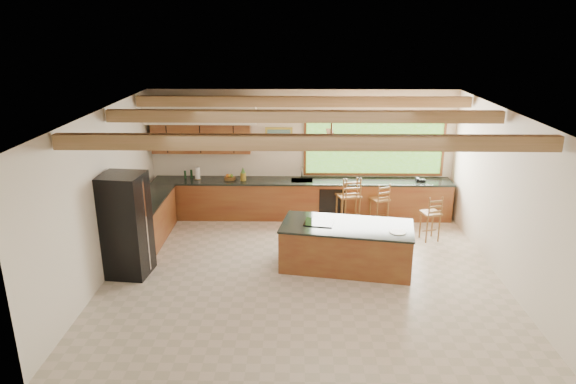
{
  "coord_description": "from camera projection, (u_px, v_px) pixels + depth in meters",
  "views": [
    {
      "loc": [
        -0.12,
        -8.64,
        4.46
      ],
      "look_at": [
        -0.29,
        0.8,
        1.33
      ],
      "focal_mm": 32.0,
      "sensor_mm": 36.0,
      "label": 1
    }
  ],
  "objects": [
    {
      "name": "bar_stool_a",
      "position": [
        351.0,
        197.0,
        11.63
      ],
      "size": [
        0.49,
        0.49,
        1.17
      ],
      "rotation": [
        0.0,
        0.0,
        0.18
      ],
      "color": "brown",
      "rests_on": "ground"
    },
    {
      "name": "island",
      "position": [
        346.0,
        246.0,
        9.73
      ],
      "size": [
        2.61,
        1.56,
        0.87
      ],
      "rotation": [
        0.0,
        0.0,
        -0.17
      ],
      "color": "brown",
      "rests_on": "ground"
    },
    {
      "name": "bar_stool_b",
      "position": [
        380.0,
        200.0,
        11.65
      ],
      "size": [
        0.49,
        0.49,
        1.03
      ],
      "rotation": [
        0.0,
        0.0,
        0.43
      ],
      "color": "brown",
      "rests_on": "ground"
    },
    {
      "name": "bar_stool_c",
      "position": [
        347.0,
        197.0,
        11.63
      ],
      "size": [
        0.53,
        0.53,
        1.17
      ],
      "rotation": [
        0.0,
        0.0,
        0.32
      ],
      "color": "brown",
      "rests_on": "ground"
    },
    {
      "name": "bar_stool_d",
      "position": [
        431.0,
        214.0,
        10.83
      ],
      "size": [
        0.45,
        0.45,
        1.02
      ],
      "rotation": [
        0.0,
        0.0,
        0.26
      ],
      "color": "brown",
      "rests_on": "ground"
    },
    {
      "name": "counter_run",
      "position": [
        267.0,
        204.0,
        11.86
      ],
      "size": [
        7.12,
        3.1,
        1.25
      ],
      "color": "brown",
      "rests_on": "ground"
    },
    {
      "name": "room_shell",
      "position": [
        294.0,
        149.0,
        9.53
      ],
      "size": [
        7.27,
        6.54,
        3.02
      ],
      "color": "beige",
      "rests_on": "ground"
    },
    {
      "name": "ground",
      "position": [
        303.0,
        273.0,
        9.6
      ],
      "size": [
        7.2,
        7.2,
        0.0
      ],
      "primitive_type": "plane",
      "color": "beige",
      "rests_on": "ground"
    },
    {
      "name": "refrigerator",
      "position": [
        126.0,
        225.0,
        9.3
      ],
      "size": [
        0.82,
        0.8,
        1.92
      ],
      "rotation": [
        0.0,
        0.0,
        -0.1
      ],
      "color": "black",
      "rests_on": "ground"
    }
  ]
}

